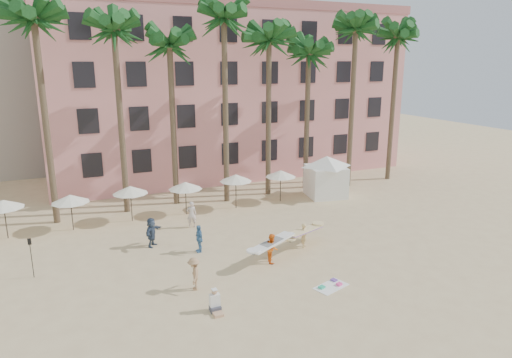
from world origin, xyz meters
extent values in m
plane|color=#D1B789|center=(0.00, 0.00, 0.00)|extent=(120.00, 120.00, 0.00)
cube|color=pink|center=(7.00, 26.00, 8.00)|extent=(35.00, 14.00, 16.00)
cylinder|color=brown|center=(-10.00, 14.50, 7.00)|extent=(0.44, 0.44, 14.00)
cylinder|color=brown|center=(-5.00, 15.00, 6.75)|extent=(0.44, 0.44, 13.50)
cylinder|color=brown|center=(-1.00, 15.50, 6.25)|extent=(0.44, 0.44, 12.50)
cylinder|color=brown|center=(3.00, 14.50, 7.25)|extent=(0.44, 0.44, 14.50)
cylinder|color=brown|center=(7.00, 15.00, 6.50)|extent=(0.44, 0.44, 13.00)
cylinder|color=brown|center=(11.00, 15.50, 6.00)|extent=(0.44, 0.44, 12.00)
cylinder|color=brown|center=(15.00, 14.50, 7.00)|extent=(0.44, 0.44, 14.00)
cylinder|color=brown|center=(20.00, 15.00, 6.75)|extent=(0.44, 0.44, 13.50)
cylinder|color=#332B23|center=(-13.00, 12.50, 1.25)|extent=(0.07, 0.07, 2.50)
cone|color=white|center=(-13.00, 12.50, 2.35)|extent=(2.50, 2.50, 0.55)
cylinder|color=#332B23|center=(-9.00, 12.40, 1.20)|extent=(0.07, 0.07, 2.40)
cone|color=white|center=(-9.00, 12.40, 2.25)|extent=(2.50, 2.50, 0.55)
cylinder|color=#332B23|center=(-5.00, 12.60, 1.25)|extent=(0.07, 0.07, 2.50)
cone|color=white|center=(-5.00, 12.60, 2.35)|extent=(2.50, 2.50, 0.55)
cylinder|color=#332B23|center=(-1.00, 12.50, 1.20)|extent=(0.07, 0.07, 2.40)
cone|color=white|center=(-1.00, 12.50, 2.25)|extent=(2.50, 2.50, 0.55)
cylinder|color=#332B23|center=(3.00, 12.40, 1.30)|extent=(0.07, 0.07, 2.60)
cone|color=white|center=(3.00, 12.40, 2.45)|extent=(2.50, 2.50, 0.55)
cylinder|color=#332B23|center=(7.00, 12.60, 1.25)|extent=(0.07, 0.07, 2.50)
cone|color=white|center=(7.00, 12.60, 2.35)|extent=(2.50, 2.50, 0.55)
cube|color=white|center=(11.20, 12.37, 1.30)|extent=(3.50, 3.50, 2.60)
cone|color=white|center=(11.20, 12.37, 3.05)|extent=(5.25, 5.25, 0.90)
cube|color=white|center=(2.78, -1.65, 0.01)|extent=(2.02, 1.50, 0.02)
cube|color=#29B48B|center=(2.25, -1.61, 0.07)|extent=(0.36, 0.33, 0.10)
cube|color=#FD4699|center=(3.22, -1.72, 0.08)|extent=(0.33, 0.29, 0.12)
cube|color=#7147AA|center=(3.26, -1.18, 0.06)|extent=(0.34, 0.36, 0.08)
imported|color=#D9B87A|center=(4.05, 3.42, 0.78)|extent=(0.62, 0.68, 1.56)
cube|color=beige|center=(4.05, 3.42, 1.09)|extent=(3.22, 2.20, 0.38)
imported|color=orange|center=(1.28, 2.29, 0.85)|extent=(0.85, 0.98, 1.71)
cube|color=white|center=(1.28, 2.29, 1.19)|extent=(3.22, 1.99, 0.32)
imported|color=#4C80B3|center=(-2.14, 5.35, 0.86)|extent=(0.47, 1.02, 1.71)
imported|color=beige|center=(-1.38, 9.67, 0.93)|extent=(0.75, 0.56, 1.86)
imported|color=#A95B46|center=(11.64, 11.27, 0.97)|extent=(1.19, 1.16, 1.93)
imported|color=#34435B|center=(-4.59, 7.36, 0.93)|extent=(1.51, 1.70, 1.87)
imported|color=tan|center=(-3.74, 0.90, 0.86)|extent=(0.90, 1.24, 1.72)
cylinder|color=black|center=(-11.27, 5.67, 1.05)|extent=(0.04, 0.04, 2.10)
cube|color=black|center=(-11.27, 5.67, 2.05)|extent=(0.18, 0.03, 0.35)
cube|color=#3F3F4C|center=(-3.45, -1.51, 0.13)|extent=(0.49, 0.46, 0.26)
cube|color=tan|center=(-3.45, -1.88, 0.07)|extent=(0.43, 0.49, 0.13)
cube|color=white|center=(-3.45, -1.45, 0.54)|extent=(0.48, 0.28, 0.60)
sphere|color=tan|center=(-3.45, -1.45, 0.98)|extent=(0.26, 0.26, 0.26)
camera|label=1|loc=(-9.32, -19.61, 11.29)|focal=32.00mm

